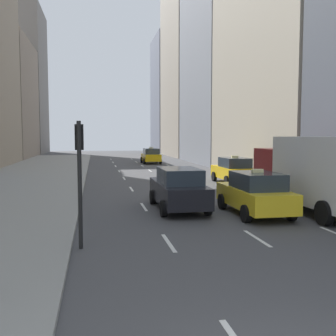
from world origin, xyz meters
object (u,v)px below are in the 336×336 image
Objects in this scene: box_truck at (321,172)px; traffic_light_pole at (80,164)px; taxi_third at (151,156)px; sedan_black_near at (178,189)px; taxi_second at (255,193)px; taxi_lead at (234,170)px.

box_truck is 2.33× the size of traffic_light_pole.
taxi_third reaches higher than sedan_black_near.
taxi_third is (0.00, 29.78, 0.00)m from taxi_second.
taxi_second is at bearing 27.30° from traffic_light_pole.
taxi_lead is 19.82m from taxi_third.
taxi_lead is 1.00× the size of taxi_second.
traffic_light_pole is (-6.75, -33.27, 1.53)m from taxi_third.
taxi_third is 33.98m from traffic_light_pole.
sedan_black_near is at bearing 149.39° from taxi_second.
taxi_third is 0.52× the size of box_truck.
box_truck is 10.15m from traffic_light_pole.
taxi_lead is at bearing 90.00° from box_truck.
taxi_second is at bearing -30.61° from sedan_black_near.
sedan_black_near is (-2.80, 1.66, 0.04)m from taxi_second.
box_truck is (5.60, -1.76, 0.79)m from sedan_black_near.
traffic_light_pole reaches higher than taxi_second.
sedan_black_near is at bearing 162.56° from box_truck.
sedan_black_near is 5.92m from box_truck.
taxi_second is 29.78m from taxi_third.
taxi_lead is 10.19m from sedan_black_near.
sedan_black_near is at bearing -95.68° from taxi_third.
taxi_third is at bearing 84.32° from sedan_black_near.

